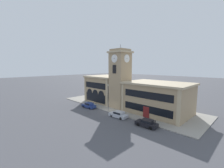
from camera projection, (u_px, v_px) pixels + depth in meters
ground_plane at (107, 111)px, 38.35m from camera, size 300.00×300.00×0.00m
sidewalk_kerb at (125, 106)px, 43.56m from camera, size 42.40×14.84×0.15m
clock_tower at (120, 79)px, 40.98m from camera, size 5.20×5.20×17.28m
town_hall_left_wing at (107, 89)px, 49.04m from camera, size 11.85×10.66×8.38m
town_hall_right_wing at (158, 98)px, 36.47m from camera, size 15.35×10.66×7.66m
parked_car_near at (89, 105)px, 41.46m from camera, size 4.37×2.01×1.48m
parked_car_mid at (119, 114)px, 33.67m from camera, size 4.40×2.10×1.45m
parked_car_far at (147, 123)px, 28.55m from camera, size 4.30×2.07×1.45m
street_lamp at (108, 94)px, 38.07m from camera, size 0.36×0.36×6.77m
bollard at (155, 123)px, 28.95m from camera, size 0.18×0.18×1.06m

